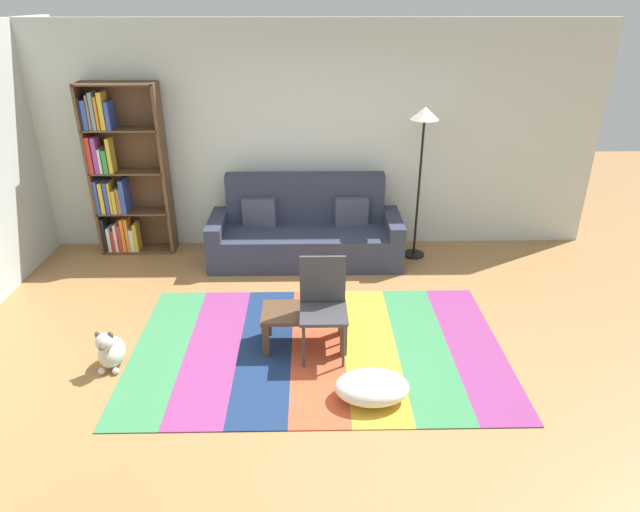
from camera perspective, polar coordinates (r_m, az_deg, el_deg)
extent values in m
plane|color=#9E7042|center=(4.96, 0.31, -10.37)|extent=(14.00, 14.00, 0.00)
cube|color=silver|center=(6.75, -0.19, 12.18)|extent=(6.80, 0.10, 2.70)
cube|color=#387F4C|center=(5.22, -16.34, -9.39)|extent=(0.48, 2.09, 0.01)
cube|color=#843370|center=(5.12, -11.11, -9.54)|extent=(0.48, 2.09, 0.01)
cube|color=navy|center=(5.06, -5.71, -9.61)|extent=(0.48, 2.09, 0.01)
cube|color=#C64C2D|center=(5.04, -0.22, -9.60)|extent=(0.48, 2.09, 0.01)
cube|color=gold|center=(5.07, 5.25, -9.50)|extent=(0.48, 2.09, 0.01)
cube|color=#387F4C|center=(5.14, 10.61, -9.32)|extent=(0.48, 2.09, 0.01)
cube|color=#843370|center=(5.26, 15.78, -9.07)|extent=(0.48, 2.09, 0.01)
cube|color=#2D3347|center=(6.55, -1.50, 1.10)|extent=(1.90, 0.80, 0.40)
cube|color=#2D3347|center=(6.64, -1.54, 6.11)|extent=(1.90, 0.20, 0.60)
cube|color=#2D3347|center=(6.61, -10.57, 1.65)|extent=(0.18, 0.80, 0.56)
cube|color=#2D3347|center=(6.59, 7.57, 1.80)|extent=(0.18, 0.80, 0.56)
cube|color=#42475B|center=(6.60, -6.32, 4.55)|extent=(0.42, 0.19, 0.36)
cube|color=#42475B|center=(6.59, 3.27, 4.64)|extent=(0.42, 0.19, 0.36)
cube|color=brown|center=(7.08, -22.70, 8.12)|extent=(0.04, 0.28, 2.05)
cube|color=brown|center=(6.81, -15.85, 8.50)|extent=(0.04, 0.28, 2.05)
cube|color=brown|center=(7.05, -19.03, 8.65)|extent=(0.90, 0.01, 2.05)
cube|color=brown|center=(7.27, -18.21, 0.75)|extent=(0.86, 0.28, 0.02)
cube|color=brown|center=(7.08, -18.76, 4.45)|extent=(0.86, 0.28, 0.02)
cube|color=brown|center=(6.93, -19.34, 8.32)|extent=(0.86, 0.28, 0.02)
cube|color=brown|center=(6.81, -19.96, 12.35)|extent=(0.86, 0.28, 0.02)
cube|color=brown|center=(6.73, -20.61, 16.50)|extent=(0.86, 0.28, 0.02)
cube|color=black|center=(7.30, -21.42, 2.26)|extent=(0.05, 0.23, 0.43)
cube|color=silver|center=(7.28, -20.99, 1.76)|extent=(0.04, 0.19, 0.31)
cube|color=red|center=(7.26, -20.63, 1.62)|extent=(0.03, 0.17, 0.27)
cube|color=silver|center=(7.25, -20.34, 1.98)|extent=(0.04, 0.21, 0.35)
cube|color=red|center=(7.24, -19.98, 1.98)|extent=(0.04, 0.21, 0.35)
cube|color=orange|center=(7.19, -19.74, 2.17)|extent=(0.04, 0.17, 0.42)
cube|color=orange|center=(7.18, -19.35, 2.21)|extent=(0.04, 0.18, 0.42)
cube|color=silver|center=(7.20, -18.87, 1.77)|extent=(0.05, 0.21, 0.29)
cube|color=gold|center=(7.16, -18.56, 1.97)|extent=(0.04, 0.18, 0.36)
cube|color=#334CB2|center=(7.14, -22.04, 5.90)|extent=(0.04, 0.24, 0.40)
cube|color=gold|center=(7.11, -21.63, 5.77)|extent=(0.05, 0.20, 0.38)
cube|color=#334CB2|center=(7.09, -21.19, 5.82)|extent=(0.04, 0.21, 0.38)
cube|color=gold|center=(7.09, -20.81, 5.89)|extent=(0.03, 0.26, 0.38)
cube|color=gold|center=(7.07, -20.52, 5.44)|extent=(0.04, 0.19, 0.28)
cube|color=#8C6647|center=(7.06, -20.10, 5.58)|extent=(0.05, 0.22, 0.31)
cube|color=#334CB2|center=(7.04, -19.70, 6.04)|extent=(0.05, 0.25, 0.41)
cube|color=red|center=(7.00, -22.69, 9.83)|extent=(0.05, 0.24, 0.42)
cube|color=purple|center=(6.95, -22.25, 9.78)|extent=(0.05, 0.18, 0.42)
cube|color=silver|center=(6.98, -21.72, 9.37)|extent=(0.03, 0.25, 0.28)
cube|color=green|center=(6.92, -21.40, 9.23)|extent=(0.05, 0.16, 0.27)
cube|color=gold|center=(6.89, -21.00, 9.82)|extent=(0.04, 0.17, 0.41)
cube|color=black|center=(6.89, -23.49, 13.55)|extent=(0.03, 0.21, 0.36)
cube|color=#334CB2|center=(6.86, -23.19, 13.42)|extent=(0.05, 0.17, 0.33)
cube|color=#8C6647|center=(6.87, -22.75, 13.76)|extent=(0.03, 0.24, 0.39)
cube|color=#668C99|center=(6.82, -22.51, 13.85)|extent=(0.04, 0.18, 0.41)
cube|color=orange|center=(6.83, -22.06, 13.73)|extent=(0.03, 0.22, 0.37)
cube|color=gold|center=(6.80, -21.68, 13.94)|extent=(0.05, 0.19, 0.41)
cube|color=#334CB2|center=(6.80, -21.07, 13.61)|extent=(0.04, 0.24, 0.31)
cube|color=#513826|center=(4.91, -1.62, -5.92)|extent=(0.77, 0.41, 0.04)
cube|color=#513826|center=(4.89, -5.69, -8.70)|extent=(0.06, 0.06, 0.32)
cube|color=#513826|center=(4.88, 2.48, -8.64)|extent=(0.06, 0.06, 0.32)
cube|color=#513826|center=(5.16, -5.43, -6.64)|extent=(0.06, 0.06, 0.32)
cube|color=#513826|center=(5.15, 2.26, -6.59)|extent=(0.06, 0.06, 0.32)
ellipsoid|color=white|center=(4.43, 5.46, -13.50)|extent=(0.59, 0.41, 0.22)
ellipsoid|color=beige|center=(5.10, -20.92, -9.35)|extent=(0.22, 0.30, 0.26)
sphere|color=beige|center=(4.93, -21.61, -8.36)|extent=(0.15, 0.15, 0.15)
ellipsoid|color=#5B5750|center=(4.89, -21.81, -8.84)|extent=(0.06, 0.07, 0.05)
ellipsoid|color=#5B5750|center=(4.94, -22.21, -7.70)|extent=(0.05, 0.04, 0.08)
ellipsoid|color=#5B5750|center=(4.90, -21.05, -7.75)|extent=(0.05, 0.04, 0.08)
sphere|color=beige|center=(5.08, -21.86, -11.11)|extent=(0.06, 0.06, 0.06)
sphere|color=beige|center=(5.04, -20.56, -11.19)|extent=(0.06, 0.06, 0.06)
cylinder|color=black|center=(6.87, 9.74, 0.19)|extent=(0.26, 0.26, 0.02)
cylinder|color=black|center=(6.56, 10.27, 6.79)|extent=(0.03, 0.03, 1.64)
cone|color=white|center=(6.33, 10.91, 14.45)|extent=(0.32, 0.32, 0.14)
cube|color=black|center=(4.91, -0.42, -5.55)|extent=(0.11, 0.15, 0.02)
cube|color=#38383D|center=(4.71, 0.33, -6.03)|extent=(0.40, 0.40, 0.03)
cube|color=#38383D|center=(4.75, 0.28, -2.43)|extent=(0.40, 0.03, 0.44)
cylinder|color=#38383D|center=(4.69, -1.73, -9.51)|extent=(0.02, 0.02, 0.42)
cylinder|color=#38383D|center=(4.70, 2.47, -9.46)|extent=(0.02, 0.02, 0.42)
cylinder|color=#38383D|center=(4.98, -1.70, -7.26)|extent=(0.02, 0.02, 0.42)
cylinder|color=#38383D|center=(4.98, 2.24, -7.22)|extent=(0.02, 0.02, 0.42)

